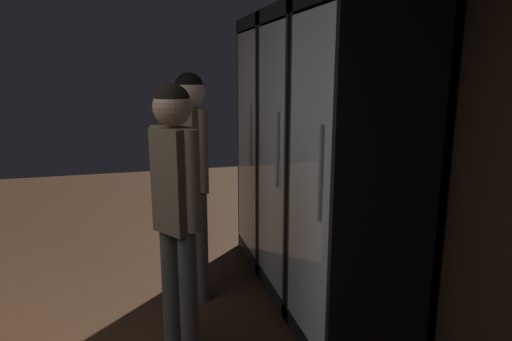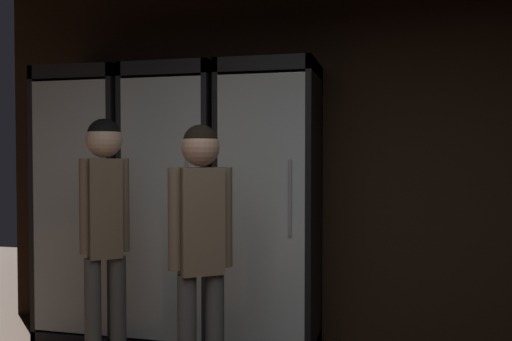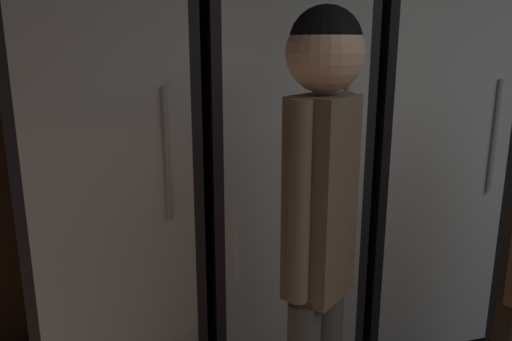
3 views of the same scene
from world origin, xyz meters
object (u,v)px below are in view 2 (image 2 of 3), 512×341
(cooler_far_left, at_px, (95,206))
(shopper_near, at_px, (201,235))
(cooler_center, at_px, (272,211))
(shopper_far, at_px, (105,218))
(cooler_left, at_px, (180,208))

(cooler_far_left, distance_m, shopper_near, 1.66)
(cooler_center, distance_m, shopper_far, 1.24)
(cooler_left, bearing_deg, shopper_near, -62.92)
(cooler_far_left, relative_size, shopper_far, 1.27)
(cooler_far_left, bearing_deg, shopper_near, -40.31)
(cooler_left, distance_m, shopper_far, 0.91)
(cooler_far_left, xyz_separation_m, cooler_center, (1.43, 0.00, -0.00))
(shopper_far, bearing_deg, cooler_center, 47.12)
(cooler_center, bearing_deg, shopper_far, -132.88)
(cooler_far_left, relative_size, cooler_left, 1.00)
(cooler_far_left, height_order, cooler_left, same)
(cooler_far_left, bearing_deg, shopper_far, -56.85)
(shopper_near, bearing_deg, shopper_far, 165.99)
(cooler_left, relative_size, shopper_far, 1.27)
(cooler_far_left, bearing_deg, cooler_center, 0.07)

